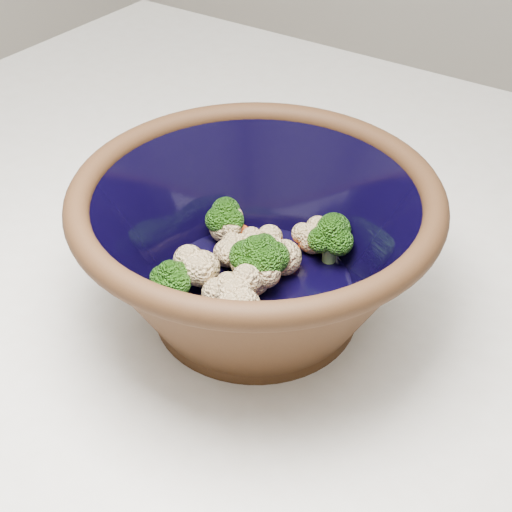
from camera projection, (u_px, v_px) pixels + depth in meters
name	position (u px, v px, depth m)	size (l,w,h in m)	color
mixing_bowl	(256.00, 244.00, 0.62)	(0.40, 0.40, 0.14)	black
vegetable_pile	(254.00, 255.00, 0.65)	(0.17, 0.17, 0.05)	#608442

